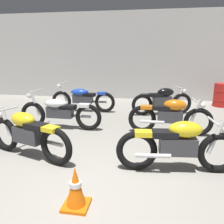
{
  "coord_description": "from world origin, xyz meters",
  "views": [
    {
      "loc": [
        0.83,
        -2.65,
        1.84
      ],
      "look_at": [
        0.0,
        2.4,
        0.55
      ],
      "focal_mm": 36.25,
      "sensor_mm": 36.0,
      "label": 1
    }
  ],
  "objects_px": {
    "motorcycle_right_row_0": "(179,145)",
    "oil_drum": "(222,95)",
    "motorcycle_left_row_1": "(59,111)",
    "motorcycle_right_row_1": "(170,115)",
    "motorcycle_left_row_2": "(82,98)",
    "traffic_cone": "(76,188)",
    "motorcycle_right_row_2": "(163,100)",
    "motorcycle_left_row_0": "(28,133)"
  },
  "relations": [
    {
      "from": "motorcycle_right_row_0",
      "to": "oil_drum",
      "type": "xyz_separation_m",
      "value": [
        2.14,
        5.23,
        -0.03
      ]
    },
    {
      "from": "motorcycle_left_row_1",
      "to": "motorcycle_right_row_0",
      "type": "distance_m",
      "value": 3.27
    },
    {
      "from": "motorcycle_right_row_0",
      "to": "motorcycle_right_row_1",
      "type": "relative_size",
      "value": 1.0
    },
    {
      "from": "oil_drum",
      "to": "motorcycle_left_row_2",
      "type": "bearing_deg",
      "value": -162.03
    },
    {
      "from": "motorcycle_left_row_2",
      "to": "traffic_cone",
      "type": "distance_m",
      "value": 4.99
    },
    {
      "from": "motorcycle_left_row_1",
      "to": "traffic_cone",
      "type": "height_order",
      "value": "motorcycle_left_row_1"
    },
    {
      "from": "motorcycle_left_row_1",
      "to": "traffic_cone",
      "type": "xyz_separation_m",
      "value": [
        1.39,
        -2.94,
        -0.19
      ]
    },
    {
      "from": "motorcycle_right_row_1",
      "to": "motorcycle_right_row_2",
      "type": "height_order",
      "value": "same"
    },
    {
      "from": "motorcycle_right_row_0",
      "to": "motorcycle_left_row_1",
      "type": "bearing_deg",
      "value": 146.54
    },
    {
      "from": "motorcycle_left_row_1",
      "to": "traffic_cone",
      "type": "distance_m",
      "value": 3.25
    },
    {
      "from": "traffic_cone",
      "to": "motorcycle_right_row_2",
      "type": "bearing_deg",
      "value": 75.17
    },
    {
      "from": "motorcycle_right_row_1",
      "to": "motorcycle_left_row_1",
      "type": "bearing_deg",
      "value": -179.65
    },
    {
      "from": "motorcycle_right_row_2",
      "to": "traffic_cone",
      "type": "xyz_separation_m",
      "value": [
        -1.28,
        -4.82,
        -0.2
      ]
    },
    {
      "from": "motorcycle_right_row_0",
      "to": "traffic_cone",
      "type": "xyz_separation_m",
      "value": [
        -1.34,
        -1.13,
        -0.2
      ]
    },
    {
      "from": "motorcycle_left_row_0",
      "to": "oil_drum",
      "type": "height_order",
      "value": "motorcycle_left_row_0"
    },
    {
      "from": "motorcycle_right_row_0",
      "to": "motorcycle_right_row_2",
      "type": "distance_m",
      "value": 3.68
    },
    {
      "from": "motorcycle_left_row_0",
      "to": "motorcycle_right_row_0",
      "type": "height_order",
      "value": "same"
    },
    {
      "from": "motorcycle_right_row_2",
      "to": "motorcycle_left_row_1",
      "type": "bearing_deg",
      "value": -144.77
    },
    {
      "from": "oil_drum",
      "to": "traffic_cone",
      "type": "height_order",
      "value": "oil_drum"
    },
    {
      "from": "motorcycle_right_row_1",
      "to": "motorcycle_left_row_2",
      "type": "bearing_deg",
      "value": 145.6
    },
    {
      "from": "traffic_cone",
      "to": "motorcycle_right_row_1",
      "type": "bearing_deg",
      "value": 65.24
    },
    {
      "from": "motorcycle_right_row_1",
      "to": "traffic_cone",
      "type": "distance_m",
      "value": 3.26
    },
    {
      "from": "motorcycle_left_row_0",
      "to": "oil_drum",
      "type": "bearing_deg",
      "value": 47.04
    },
    {
      "from": "motorcycle_left_row_2",
      "to": "motorcycle_right_row_1",
      "type": "distance_m",
      "value": 3.27
    },
    {
      "from": "motorcycle_left_row_1",
      "to": "motorcycle_right_row_0",
      "type": "relative_size",
      "value": 1.1
    },
    {
      "from": "motorcycle_left_row_2",
      "to": "motorcycle_right_row_2",
      "type": "relative_size",
      "value": 1.14
    },
    {
      "from": "motorcycle_left_row_0",
      "to": "motorcycle_right_row_1",
      "type": "height_order",
      "value": "same"
    },
    {
      "from": "motorcycle_right_row_2",
      "to": "motorcycle_left_row_0",
      "type": "bearing_deg",
      "value": -125.72
    },
    {
      "from": "motorcycle_left_row_0",
      "to": "motorcycle_right_row_2",
      "type": "height_order",
      "value": "same"
    },
    {
      "from": "motorcycle_right_row_1",
      "to": "motorcycle_right_row_2",
      "type": "distance_m",
      "value": 1.87
    },
    {
      "from": "motorcycle_right_row_0",
      "to": "motorcycle_right_row_1",
      "type": "bearing_deg",
      "value": 89.27
    },
    {
      "from": "motorcycle_right_row_0",
      "to": "oil_drum",
      "type": "relative_size",
      "value": 2.32
    },
    {
      "from": "motorcycle_left_row_0",
      "to": "oil_drum",
      "type": "distance_m",
      "value": 7.01
    },
    {
      "from": "motorcycle_left_row_1",
      "to": "motorcycle_right_row_2",
      "type": "relative_size",
      "value": 1.14
    },
    {
      "from": "motorcycle_left_row_0",
      "to": "motorcycle_right_row_0",
      "type": "bearing_deg",
      "value": -2.13
    },
    {
      "from": "motorcycle_right_row_0",
      "to": "motorcycle_left_row_0",
      "type": "bearing_deg",
      "value": 177.87
    },
    {
      "from": "motorcycle_right_row_2",
      "to": "motorcycle_right_row_0",
      "type": "bearing_deg",
      "value": -89.02
    },
    {
      "from": "motorcycle_left_row_2",
      "to": "motorcycle_left_row_0",
      "type": "bearing_deg",
      "value": -89.42
    },
    {
      "from": "motorcycle_left_row_0",
      "to": "motorcycle_left_row_2",
      "type": "xyz_separation_m",
      "value": [
        -0.04,
        3.57,
        -0.01
      ]
    },
    {
      "from": "traffic_cone",
      "to": "oil_drum",
      "type": "bearing_deg",
      "value": 61.36
    },
    {
      "from": "motorcycle_right_row_1",
      "to": "oil_drum",
      "type": "distance_m",
      "value": 4.01
    },
    {
      "from": "motorcycle_left_row_1",
      "to": "motorcycle_right_row_0",
      "type": "xyz_separation_m",
      "value": [
        2.73,
        -1.8,
        0.01
      ]
    }
  ]
}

